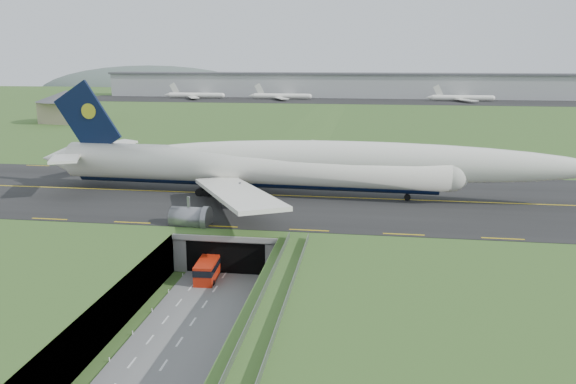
# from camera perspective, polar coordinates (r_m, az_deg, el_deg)

# --- Properties ---
(ground) EXTENTS (900.00, 900.00, 0.00)m
(ground) POSITION_cam_1_polar(r_m,az_deg,el_deg) (77.95, -7.82, -10.45)
(ground) COLOR #305421
(ground) RESTS_ON ground
(airfield_deck) EXTENTS (800.00, 800.00, 6.00)m
(airfield_deck) POSITION_cam_1_polar(r_m,az_deg,el_deg) (76.78, -7.89, -8.41)
(airfield_deck) COLOR gray
(airfield_deck) RESTS_ON ground
(trench_road) EXTENTS (12.00, 75.00, 0.20)m
(trench_road) POSITION_cam_1_polar(r_m,az_deg,el_deg) (71.43, -9.51, -12.77)
(trench_road) COLOR slate
(trench_road) RESTS_ON ground
(taxiway) EXTENTS (800.00, 44.00, 0.18)m
(taxiway) POSITION_cam_1_polar(r_m,az_deg,el_deg) (106.41, -3.07, -0.30)
(taxiway) COLOR black
(taxiway) RESTS_ON airfield_deck
(tunnel_portal) EXTENTS (17.00, 22.30, 6.00)m
(tunnel_portal) POSITION_cam_1_polar(r_m,az_deg,el_deg) (91.86, -5.03, -4.38)
(tunnel_portal) COLOR gray
(tunnel_portal) RESTS_ON ground
(guideway) EXTENTS (3.00, 53.00, 7.05)m
(guideway) POSITION_cam_1_polar(r_m,az_deg,el_deg) (56.53, -2.39, -14.11)
(guideway) COLOR #A8A8A3
(guideway) RESTS_ON ground
(jumbo_jet) EXTENTS (106.24, 66.11, 21.89)m
(jumbo_jet) POSITION_cam_1_polar(r_m,az_deg,el_deg) (104.60, 0.25, 2.74)
(jumbo_jet) COLOR white
(jumbo_jet) RESTS_ON ground
(shuttle_tram) EXTENTS (3.13, 7.38, 2.96)m
(shuttle_tram) POSITION_cam_1_polar(r_m,az_deg,el_deg) (82.88, -8.14, -7.74)
(shuttle_tram) COLOR red
(shuttle_tram) RESTS_ON ground
(service_building) EXTENTS (27.09, 27.09, 12.73)m
(service_building) POSITION_cam_1_polar(r_m,az_deg,el_deg) (240.72, -21.54, 8.35)
(service_building) COLOR tan
(service_building) RESTS_ON ground
(cargo_terminal) EXTENTS (320.00, 67.00, 15.60)m
(cargo_terminal) POSITION_cam_1_polar(r_m,az_deg,el_deg) (368.69, 5.13, 10.78)
(cargo_terminal) COLOR #B2B2B2
(cargo_terminal) RESTS_ON ground
(distant_hills) EXTENTS (700.00, 91.00, 60.00)m
(distant_hills) POSITION_cam_1_polar(r_m,az_deg,el_deg) (501.47, 13.43, 9.14)
(distant_hills) COLOR #50605A
(distant_hills) RESTS_ON ground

